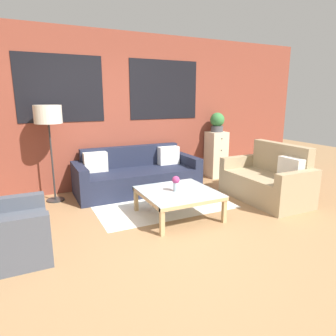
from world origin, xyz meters
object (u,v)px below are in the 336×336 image
(armchair_corner, at_px, (4,233))
(flower_vase, at_px, (176,182))
(couch_dark, at_px, (137,176))
(coffee_table, at_px, (178,194))
(drawer_cabinet, at_px, (216,154))
(floor_lamp, at_px, (48,118))
(settee_vintage, at_px, (268,181))
(potted_plant, at_px, (217,122))

(armchair_corner, distance_m, flower_vase, 2.16)
(couch_dark, distance_m, coffee_table, 1.39)
(drawer_cabinet, bearing_deg, floor_lamp, -177.57)
(armchair_corner, height_order, drawer_cabinet, drawer_cabinet)
(couch_dark, relative_size, drawer_cabinet, 2.28)
(drawer_cabinet, bearing_deg, coffee_table, -137.45)
(couch_dark, height_order, settee_vintage, settee_vintage)
(settee_vintage, height_order, armchair_corner, settee_vintage)
(couch_dark, height_order, flower_vase, couch_dark)
(coffee_table, relative_size, floor_lamp, 0.65)
(couch_dark, distance_m, flower_vase, 1.40)
(drawer_cabinet, bearing_deg, couch_dark, -173.09)
(couch_dark, xyz_separation_m, potted_plant, (1.86, 0.23, 0.89))
(armchair_corner, height_order, coffee_table, armchair_corner)
(settee_vintage, height_order, flower_vase, settee_vintage)
(couch_dark, height_order, floor_lamp, floor_lamp)
(floor_lamp, bearing_deg, flower_vase, -44.94)
(settee_vintage, distance_m, floor_lamp, 3.66)
(floor_lamp, relative_size, drawer_cabinet, 1.61)
(couch_dark, relative_size, settee_vintage, 1.51)
(floor_lamp, distance_m, potted_plant, 3.27)
(armchair_corner, bearing_deg, floor_lamp, 68.65)
(couch_dark, bearing_deg, floor_lamp, 176.45)
(settee_vintage, xyz_separation_m, armchair_corner, (-3.85, -0.22, -0.03))
(potted_plant, bearing_deg, couch_dark, -173.09)
(flower_vase, bearing_deg, drawer_cabinet, 41.90)
(settee_vintage, distance_m, drawer_cabinet, 1.62)
(flower_vase, bearing_deg, potted_plant, 41.90)
(armchair_corner, relative_size, flower_vase, 3.89)
(flower_vase, bearing_deg, coffee_table, -10.22)
(couch_dark, relative_size, armchair_corner, 2.58)
(coffee_table, height_order, flower_vase, flower_vase)
(couch_dark, bearing_deg, coffee_table, -85.75)
(settee_vintage, distance_m, potted_plant, 1.82)
(flower_vase, bearing_deg, armchair_corner, -174.07)
(coffee_table, height_order, floor_lamp, floor_lamp)
(coffee_table, bearing_deg, drawer_cabinet, 42.55)
(couch_dark, xyz_separation_m, coffee_table, (0.10, -1.39, 0.05))
(floor_lamp, relative_size, flower_vase, 7.08)
(settee_vintage, relative_size, potted_plant, 3.65)
(coffee_table, distance_m, drawer_cabinet, 2.39)
(coffee_table, bearing_deg, couch_dark, 94.25)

